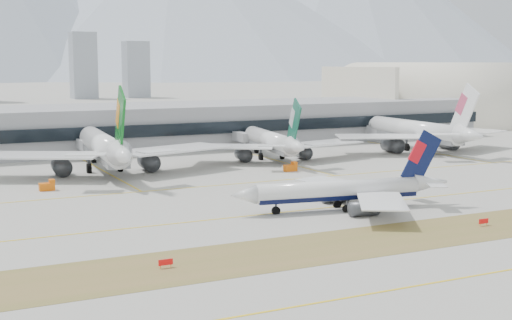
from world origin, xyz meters
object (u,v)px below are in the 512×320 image
taxiing_airliner (346,191)px  hangar (435,126)px  widebody_cathay (273,142)px  widebody_eva (105,149)px  widebody_china_air (419,132)px  terminal (128,127)px

taxiing_airliner → hangar: size_ratio=0.53×
taxiing_airliner → widebody_cathay: size_ratio=0.85×
hangar → taxiing_airliner: bearing=-135.3°
widebody_eva → widebody_china_air: widebody_eva is taller
widebody_cathay → terminal: size_ratio=0.20×
widebody_eva → widebody_cathay: size_ratio=1.23×
widebody_cathay → hangar: bearing=-50.6°
taxiing_airliner → widebody_cathay: widebody_cathay is taller
hangar → widebody_eva: bearing=-157.6°
widebody_eva → widebody_cathay: widebody_eva is taller
widebody_china_air → terminal: widebody_china_air is taller
widebody_china_air → hangar: 97.96m
widebody_cathay → terminal: (-31.47, 49.56, 2.07)m
taxiing_airliner → hangar: (144.50, 143.22, -3.76)m
terminal → hangar: size_ratio=3.08×
widebody_eva → widebody_cathay: 53.17m
taxiing_airliner → widebody_eva: bearing=-56.6°
widebody_china_air → terminal: (-87.29, 50.77, 1.13)m
terminal → hangar: hangar is taller
widebody_eva → terminal: bearing=-17.3°
terminal → widebody_cathay: bearing=-57.6°
widebody_eva → widebody_cathay: (53.09, 2.75, -1.19)m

